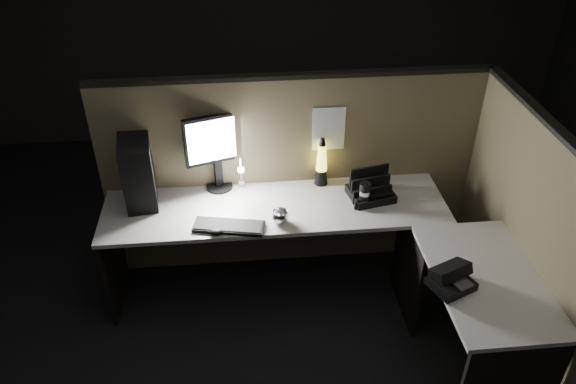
{
  "coord_description": "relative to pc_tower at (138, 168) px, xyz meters",
  "views": [
    {
      "loc": [
        -0.37,
        -2.44,
        2.93
      ],
      "look_at": [
        -0.09,
        0.35,
        1.01
      ],
      "focal_mm": 35.0,
      "sensor_mm": 36.0,
      "label": 1
    }
  ],
  "objects": [
    {
      "name": "desk_phone",
      "position": [
        1.8,
        -1.05,
        -0.18
      ],
      "size": [
        0.28,
        0.27,
        0.13
      ],
      "rotation": [
        0.0,
        0.0,
        0.4
      ],
      "color": "black",
      "rests_on": "desk"
    },
    {
      "name": "floor",
      "position": [
        1.05,
        -0.8,
        -0.96
      ],
      "size": [
        6.0,
        6.0,
        0.0
      ],
      "primitive_type": "plane",
      "color": "black",
      "rests_on": "ground"
    },
    {
      "name": "mouse",
      "position": [
        0.51,
        -0.46,
        -0.21
      ],
      "size": [
        0.09,
        0.06,
        0.04
      ],
      "primitive_type": "ellipsoid",
      "rotation": [
        0.0,
        0.0,
        -0.0
      ],
      "color": "black",
      "rests_on": "desk"
    },
    {
      "name": "pinned_paper",
      "position": [
        1.29,
        0.09,
        0.18
      ],
      "size": [
        0.22,
        0.0,
        0.32
      ],
      "primitive_type": "cube",
      "color": "white",
      "rests_on": "partition_back"
    },
    {
      "name": "desk",
      "position": [
        1.23,
        -0.55,
        -0.38
      ],
      "size": [
        2.6,
        1.6,
        0.73
      ],
      "color": "#AFADA5",
      "rests_on": "ground"
    },
    {
      "name": "steel_mug",
      "position": [
        0.91,
        -0.38,
        -0.19
      ],
      "size": [
        0.12,
        0.12,
        0.09
      ],
      "primitive_type": "imported",
      "rotation": [
        0.0,
        0.0,
        0.11
      ],
      "color": "#B2B2BA",
      "rests_on": "desk"
    },
    {
      "name": "organizer",
      "position": [
        1.55,
        -0.15,
        -0.18
      ],
      "size": [
        0.33,
        0.3,
        0.21
      ],
      "rotation": [
        0.0,
        0.0,
        0.2
      ],
      "color": "black",
      "rests_on": "desk"
    },
    {
      "name": "pc_tower",
      "position": [
        0.0,
        0.0,
        0.0
      ],
      "size": [
        0.25,
        0.46,
        0.46
      ],
      "primitive_type": "cube",
      "rotation": [
        0.0,
        0.0,
        0.13
      ],
      "color": "black",
      "rests_on": "desk"
    },
    {
      "name": "keyboard",
      "position": [
        0.58,
        -0.41,
        -0.22
      ],
      "size": [
        0.47,
        0.24,
        0.02
      ],
      "primitive_type": "cube",
      "rotation": [
        0.0,
        0.0,
        -0.21
      ],
      "color": "black",
      "rests_on": "desk"
    },
    {
      "name": "figurine",
      "position": [
        1.46,
        -0.12,
        -0.18
      ],
      "size": [
        0.05,
        0.05,
        0.05
      ],
      "primitive_type": "sphere",
      "color": "yellow",
      "rests_on": "desk"
    },
    {
      "name": "partition_right",
      "position": [
        2.38,
        -0.7,
        -0.21
      ],
      "size": [
        0.06,
        1.66,
        1.5
      ],
      "primitive_type": "cube",
      "color": "brown",
      "rests_on": "ground"
    },
    {
      "name": "room_shell",
      "position": [
        1.05,
        -0.8,
        0.66
      ],
      "size": [
        6.0,
        6.0,
        6.0
      ],
      "color": "silver",
      "rests_on": "ground"
    },
    {
      "name": "travel_mug",
      "position": [
        1.49,
        -0.25,
        -0.14
      ],
      "size": [
        0.08,
        0.08,
        0.17
      ],
      "primitive_type": "cylinder",
      "color": "black",
      "rests_on": "desk"
    },
    {
      "name": "partition_back",
      "position": [
        1.05,
        0.13,
        -0.21
      ],
      "size": [
        2.66,
        0.06,
        1.5
      ],
      "primitive_type": "cube",
      "color": "brown",
      "rests_on": "ground"
    },
    {
      "name": "monitor",
      "position": [
        0.52,
        0.08,
        0.1
      ],
      "size": [
        0.42,
        0.19,
        0.55
      ],
      "rotation": [
        0.0,
        0.0,
        0.3
      ],
      "color": "black",
      "rests_on": "desk"
    },
    {
      "name": "clip_lamp",
      "position": [
        0.68,
        0.01,
        -0.09
      ],
      "size": [
        0.05,
        0.18,
        0.23
      ],
      "color": "silver",
      "rests_on": "desk"
    },
    {
      "name": "lava_lamp",
      "position": [
        1.24,
        0.05,
        -0.08
      ],
      "size": [
        0.1,
        0.1,
        0.36
      ],
      "color": "black",
      "rests_on": "desk"
    }
  ]
}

